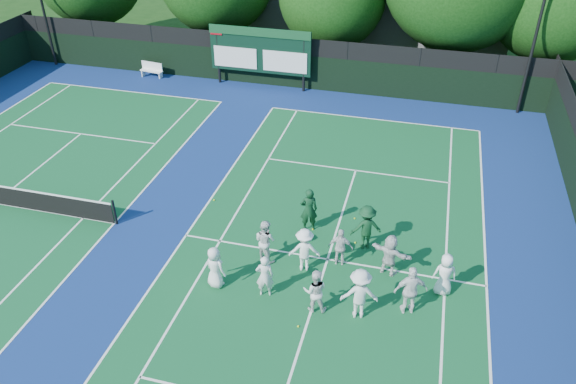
# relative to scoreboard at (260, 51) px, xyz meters

# --- Properties ---
(ground) EXTENTS (120.00, 120.00, 0.00)m
(ground) POSITION_rel_scoreboard_xyz_m (7.01, -15.59, -2.19)
(ground) COLOR #14330E
(ground) RESTS_ON ground
(court_apron) EXTENTS (34.00, 32.00, 0.01)m
(court_apron) POSITION_rel_scoreboard_xyz_m (1.01, -14.59, -2.19)
(court_apron) COLOR navy
(court_apron) RESTS_ON ground
(near_court) EXTENTS (11.05, 23.85, 0.01)m
(near_court) POSITION_rel_scoreboard_xyz_m (7.01, -14.59, -2.18)
(near_court) COLOR #115229
(near_court) RESTS_ON ground
(back_fence) EXTENTS (34.00, 0.08, 3.00)m
(back_fence) POSITION_rel_scoreboard_xyz_m (1.01, 0.41, -0.83)
(back_fence) COLOR black
(back_fence) RESTS_ON ground
(scoreboard) EXTENTS (6.00, 0.21, 3.55)m
(scoreboard) POSITION_rel_scoreboard_xyz_m (0.00, 0.00, 0.00)
(scoreboard) COLOR black
(scoreboard) RESTS_ON ground
(clubhouse) EXTENTS (18.00, 6.00, 4.00)m
(clubhouse) POSITION_rel_scoreboard_xyz_m (5.01, 8.41, -0.19)
(clubhouse) COLOR #5D5E63
(clubhouse) RESTS_ON ground
(bench) EXTENTS (1.49, 0.59, 0.92)m
(bench) POSITION_rel_scoreboard_xyz_m (-6.93, -0.22, -1.70)
(bench) COLOR white
(bench) RESTS_ON ground
(tree_e) EXTENTS (7.07, 7.07, 8.80)m
(tree_e) POSITION_rel_scoreboard_xyz_m (15.86, 3.99, 2.89)
(tree_e) COLOR black
(tree_e) RESTS_ON ground
(tennis_ball_0) EXTENTS (0.07, 0.07, 0.07)m
(tennis_ball_0) POSITION_rel_scoreboard_xyz_m (6.78, -18.00, -2.16)
(tennis_ball_0) COLOR #D7ED1B
(tennis_ball_0) RESTS_ON ground
(tennis_ball_1) EXTENTS (0.07, 0.07, 0.07)m
(tennis_ball_1) POSITION_rel_scoreboard_xyz_m (7.56, -11.89, -2.16)
(tennis_ball_1) COLOR #D7ED1B
(tennis_ball_1) RESTS_ON ground
(tennis_ball_3) EXTENTS (0.07, 0.07, 0.07)m
(tennis_ball_3) POSITION_rel_scoreboard_xyz_m (1.71, -12.10, -2.16)
(tennis_ball_3) COLOR #D7ED1B
(tennis_ball_3) RESTS_ON ground
(tennis_ball_4) EXTENTS (0.07, 0.07, 0.07)m
(tennis_ball_4) POSITION_rel_scoreboard_xyz_m (6.11, -13.02, -2.16)
(tennis_ball_4) COLOR #D7ED1B
(tennis_ball_4) RESTS_ON ground
(tennis_ball_5) EXTENTS (0.07, 0.07, 0.07)m
(tennis_ball_5) POSITION_rel_scoreboard_xyz_m (7.83, -13.41, -2.16)
(tennis_ball_5) COLOR #D7ED1B
(tennis_ball_5) RESTS_ON ground
(player_front_0) EXTENTS (0.89, 0.75, 1.56)m
(player_front_0) POSITION_rel_scoreboard_xyz_m (3.63, -16.85, -1.41)
(player_front_0) COLOR white
(player_front_0) RESTS_ON ground
(player_front_1) EXTENTS (0.66, 0.52, 1.61)m
(player_front_1) POSITION_rel_scoreboard_xyz_m (5.36, -16.86, -1.39)
(player_front_1) COLOR white
(player_front_1) RESTS_ON ground
(player_front_2) EXTENTS (0.87, 0.73, 1.60)m
(player_front_2) POSITION_rel_scoreboard_xyz_m (7.10, -17.11, -1.39)
(player_front_2) COLOR silver
(player_front_2) RESTS_ON ground
(player_front_3) EXTENTS (1.30, 0.91, 1.82)m
(player_front_3) POSITION_rel_scoreboard_xyz_m (8.48, -17.01, -1.28)
(player_front_3) COLOR silver
(player_front_3) RESTS_ON ground
(player_front_4) EXTENTS (1.15, 0.75, 1.81)m
(player_front_4) POSITION_rel_scoreboard_xyz_m (10.00, -16.45, -1.28)
(player_front_4) COLOR white
(player_front_4) RESTS_ON ground
(player_back_0) EXTENTS (1.00, 0.92, 1.67)m
(player_back_0) POSITION_rel_scoreboard_xyz_m (4.85, -15.11, -1.36)
(player_back_0) COLOR silver
(player_back_0) RESTS_ON ground
(player_back_1) EXTENTS (1.20, 0.85, 1.68)m
(player_back_1) POSITION_rel_scoreboard_xyz_m (6.31, -15.27, -1.35)
(player_back_1) COLOR white
(player_back_1) RESTS_ON ground
(player_back_2) EXTENTS (0.89, 0.40, 1.49)m
(player_back_2) POSITION_rel_scoreboard_xyz_m (7.47, -14.69, -1.45)
(player_back_2) COLOR silver
(player_back_2) RESTS_ON ground
(player_back_3) EXTENTS (1.55, 0.91, 1.59)m
(player_back_3) POSITION_rel_scoreboard_xyz_m (9.18, -14.74, -1.39)
(player_back_3) COLOR silver
(player_back_3) RESTS_ON ground
(player_back_4) EXTENTS (0.85, 0.63, 1.58)m
(player_back_4) POSITION_rel_scoreboard_xyz_m (11.02, -15.26, -1.40)
(player_back_4) COLOR white
(player_back_4) RESTS_ON ground
(coach_left) EXTENTS (0.77, 0.63, 1.82)m
(coach_left) POSITION_rel_scoreboard_xyz_m (5.93, -12.99, -1.28)
(coach_left) COLOR #0F371D
(coach_left) RESTS_ON ground
(coach_right) EXTENTS (1.31, 1.05, 1.77)m
(coach_right) POSITION_rel_scoreboard_xyz_m (8.18, -13.50, -1.30)
(coach_right) COLOR #103A1E
(coach_right) RESTS_ON ground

